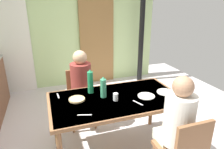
% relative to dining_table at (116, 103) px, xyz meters
% --- Properties ---
extents(ground_plane, '(6.15, 6.15, 0.00)m').
position_rel_dining_table_xyz_m(ground_plane, '(-0.19, 0.18, -0.69)').
color(ground_plane, silver).
extents(wall_back, '(4.13, 0.10, 2.63)m').
position_rel_dining_table_xyz_m(wall_back, '(-0.19, 2.54, 0.63)').
color(wall_back, '#B9D590').
rests_on(wall_back, ground_plane).
extents(door_wooden, '(0.80, 0.05, 2.00)m').
position_rel_dining_table_xyz_m(door_wooden, '(0.43, 2.46, 0.31)').
color(door_wooden, olive).
rests_on(door_wooden, ground_plane).
extents(stove_pipe_column, '(0.12, 0.12, 2.63)m').
position_rel_dining_table_xyz_m(stove_pipe_column, '(1.45, 2.19, 0.63)').
color(stove_pipe_column, black).
rests_on(stove_pipe_column, ground_plane).
extents(curtain_panel, '(0.90, 0.03, 2.21)m').
position_rel_dining_table_xyz_m(curtain_panel, '(-1.45, 2.44, 0.42)').
color(curtain_panel, white).
rests_on(curtain_panel, ground_plane).
extents(dining_table, '(1.59, 0.88, 0.76)m').
position_rel_dining_table_xyz_m(dining_table, '(0.00, 0.00, 0.00)').
color(dining_table, brown).
rests_on(dining_table, ground_plane).
extents(chair_far_diner, '(0.40, 0.40, 0.87)m').
position_rel_dining_table_xyz_m(chair_far_diner, '(-0.30, 0.79, -0.19)').
color(chair_far_diner, brown).
rests_on(chair_far_diner, ground_plane).
extents(person_near_diner, '(0.30, 0.37, 0.77)m').
position_rel_dining_table_xyz_m(person_near_diner, '(0.40, -0.66, 0.10)').
color(person_near_diner, silver).
rests_on(person_near_diner, ground_plane).
extents(person_far_diner, '(0.30, 0.37, 0.77)m').
position_rel_dining_table_xyz_m(person_far_diner, '(-0.30, 0.66, 0.10)').
color(person_far_diner, brown).
rests_on(person_far_diner, ground_plane).
extents(water_bottle_green_near, '(0.07, 0.07, 0.31)m').
position_rel_dining_table_xyz_m(water_bottle_green_near, '(-0.25, 0.25, 0.22)').
color(water_bottle_green_near, '#208451').
rests_on(water_bottle_green_near, dining_table).
extents(water_bottle_green_far, '(0.07, 0.07, 0.26)m').
position_rel_dining_table_xyz_m(water_bottle_green_far, '(-0.14, 0.08, 0.19)').
color(water_bottle_green_far, '#3A916A').
rests_on(water_bottle_green_far, dining_table).
extents(dinner_plate_near_left, '(0.22, 0.22, 0.01)m').
position_rel_dining_table_xyz_m(dinner_plate_near_left, '(0.65, -0.07, 0.08)').
color(dinner_plate_near_left, white).
rests_on(dinner_plate_near_left, dining_table).
extents(dinner_plate_near_right, '(0.21, 0.21, 0.01)m').
position_rel_dining_table_xyz_m(dinner_plate_near_right, '(0.36, -0.09, 0.08)').
color(dinner_plate_near_right, white).
rests_on(dinner_plate_near_right, dining_table).
extents(drinking_glass_by_near_diner, '(0.06, 0.06, 0.09)m').
position_rel_dining_table_xyz_m(drinking_glass_by_near_diner, '(-0.03, -0.06, 0.11)').
color(drinking_glass_by_near_diner, silver).
rests_on(drinking_glass_by_near_diner, dining_table).
extents(bread_plate_sliced, '(0.19, 0.19, 0.02)m').
position_rel_dining_table_xyz_m(bread_plate_sliced, '(-0.46, 0.10, 0.08)').
color(bread_plate_sliced, '#DBB77A').
rests_on(bread_plate_sliced, dining_table).
extents(cutlery_knife_near, '(0.15, 0.06, 0.00)m').
position_rel_dining_table_xyz_m(cutlery_knife_near, '(-0.44, -0.26, 0.07)').
color(cutlery_knife_near, silver).
rests_on(cutlery_knife_near, dining_table).
extents(cutlery_fork_near, '(0.07, 0.15, 0.00)m').
position_rel_dining_table_xyz_m(cutlery_fork_near, '(0.19, -0.20, 0.07)').
color(cutlery_fork_near, silver).
rests_on(cutlery_fork_near, dining_table).
extents(cutlery_knife_far, '(0.02, 0.15, 0.00)m').
position_rel_dining_table_xyz_m(cutlery_knife_far, '(-0.66, 0.29, 0.07)').
color(cutlery_knife_far, silver).
rests_on(cutlery_knife_far, dining_table).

